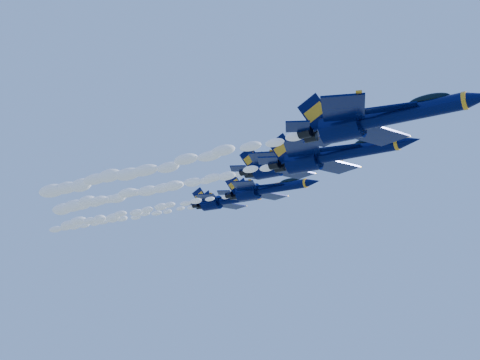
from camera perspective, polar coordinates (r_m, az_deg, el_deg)
The scene contains 10 objects.
jet_lead at distance 58.76m, azimuth 13.02°, elevation 5.75°, with size 18.63×15.28×6.92m.
smoke_trail_jet_lead at distance 72.11m, azimuth -8.26°, elevation 1.12°, with size 39.94×1.93×1.73m, color white.
jet_second at distance 70.78m, azimuth 8.72°, elevation 2.41°, with size 18.26×14.98×6.79m.
smoke_trail_jet_second at distance 85.17m, azimuth -8.56°, elevation -1.00°, with size 39.94×1.89×1.70m, color white.
jet_third at distance 81.68m, azimuth 4.76°, elevation 1.55°, with size 17.27×14.17×6.42m.
smoke_trail_jet_third at distance 96.86m, azimuth -9.67°, elevation -1.29°, with size 39.94×1.79×1.61m, color white.
jet_fourth at distance 95.46m, azimuth 2.48°, elevation -0.86°, with size 16.54×13.57×6.15m.
smoke_trail_jet_fourth at distance 111.01m, azimuth -9.68°, elevation -2.98°, with size 39.94×1.71×1.54m, color white.
jet_fifth at distance 107.28m, azimuth -1.31°, elevation -1.95°, with size 15.94×13.07×5.92m.
smoke_trail_jet_fifth at distance 123.80m, azimuth -11.68°, elevation -3.68°, with size 39.94×1.65×1.48m, color white.
Camera 1 is at (37.71, -66.16, 130.02)m, focal length 45.00 mm.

